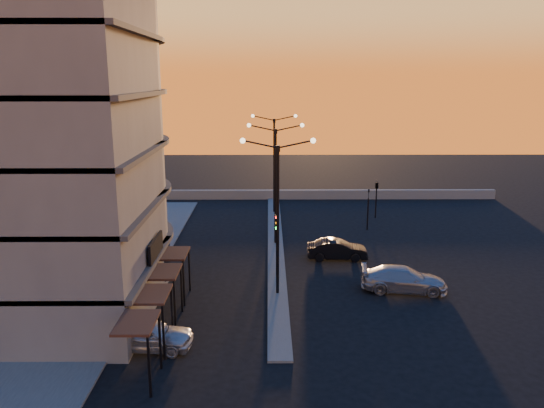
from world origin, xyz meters
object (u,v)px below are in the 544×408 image
at_px(streetlamp_mid, 276,175).
at_px(car_hatchback, 145,334).
at_px(car_sedan, 337,250).
at_px(traffic_light_main, 277,235).
at_px(car_wagon, 404,279).

height_order(streetlamp_mid, car_hatchback, streetlamp_mid).
xyz_separation_m(streetlamp_mid, car_sedan, (4.43, -3.57, -4.88)).
distance_m(traffic_light_main, car_wagon, 8.41).
bearing_deg(traffic_light_main, car_wagon, -16.88).
height_order(car_hatchback, car_sedan, car_hatchback).
relative_size(car_hatchback, car_sedan, 1.06).
xyz_separation_m(car_hatchback, car_sedan, (10.93, 12.99, -0.07)).
bearing_deg(car_sedan, car_wagon, -148.59).
xyz_separation_m(car_sedan, car_wagon, (3.36, -5.92, 0.04)).
distance_m(streetlamp_mid, traffic_light_main, 7.62).
bearing_deg(streetlamp_mid, car_sedan, -38.89).
bearing_deg(car_wagon, streetlamp_mid, 47.33).
distance_m(car_hatchback, car_wagon, 15.94).
height_order(streetlamp_mid, traffic_light_main, streetlamp_mid).
xyz_separation_m(streetlamp_mid, car_hatchback, (-6.50, -16.56, -4.81)).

